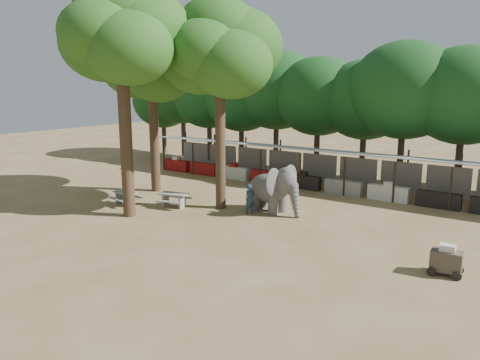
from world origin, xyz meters
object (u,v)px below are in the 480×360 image
Objects in this scene: yard_tree_left at (152,61)px; elephant at (274,189)px; picnic_table_far at (174,198)px; yard_tree_center at (122,34)px; picnic_table_near at (125,196)px; yard_tree_back at (220,50)px; handler at (250,199)px; cart_front at (446,260)px.

yard_tree_left is 11.37m from elephant.
yard_tree_left reaches higher than picnic_table_far.
yard_tree_center is 7.10× the size of picnic_table_near.
yard_tree_back reaches higher than elephant.
yard_tree_back is at bearing 39.58° from picnic_table_near.
yard_tree_back is 7.06× the size of handler.
cart_front is (17.24, -0.18, 0.08)m from picnic_table_near.
cart_front is (10.34, -2.69, -0.24)m from handler.
picnic_table_near is at bearing -146.66° from elephant.
picnic_table_far is 1.52× the size of cart_front.
handler reaches higher than cart_front.
picnic_table_near is at bearing -71.83° from yard_tree_left.
handler is 0.86× the size of picnic_table_far.
cart_front is at bearing -12.31° from elephant.
elephant reaches higher than handler.
picnic_table_far is (0.88, 2.42, -8.69)m from yard_tree_center.
picnic_table_far is at bearing 69.96° from yard_tree_center.
handler is at bearing 29.24° from picnic_table_near.
yard_tree_center reaches higher than yard_tree_back.
yard_tree_center is 11.01m from elephant.
cart_front is at bearing 3.83° from yard_tree_center.
elephant is 5.69m from picnic_table_far.
yard_tree_left is at bearing 117.41° from picnic_table_near.
picnic_table_near is (-6.90, -2.51, -0.32)m from handler.
handler is at bearing 3.98° from picnic_table_far.
handler reaches higher than picnic_table_far.
yard_tree_left is 8.68m from picnic_table_near.
picnic_table_far is 14.66m from cart_front.
picnic_table_far is (-4.26, -1.31, -0.28)m from handler.
yard_tree_center is at bearing -126.86° from yard_tree_back.
yard_tree_back is at bearing 23.67° from picnic_table_far.
cart_front is (9.46, -3.70, -0.72)m from elephant.
yard_tree_back is 7.89m from elephant.
elephant is at bearing 13.57° from yard_tree_back.
picnic_table_far is (2.64, 1.20, 0.03)m from picnic_table_near.
elephant is at bearing -17.61° from handler.
yard_tree_center is at bearing -25.42° from picnic_table_near.
cart_front is at bearing 8.64° from picnic_table_near.
picnic_table_far is at bearing 33.74° from picnic_table_near.
yard_tree_back reaches higher than picnic_table_far.
yard_tree_left is 6.09m from yard_tree_back.
picnic_table_near is (1.24, -3.78, -7.71)m from yard_tree_left.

